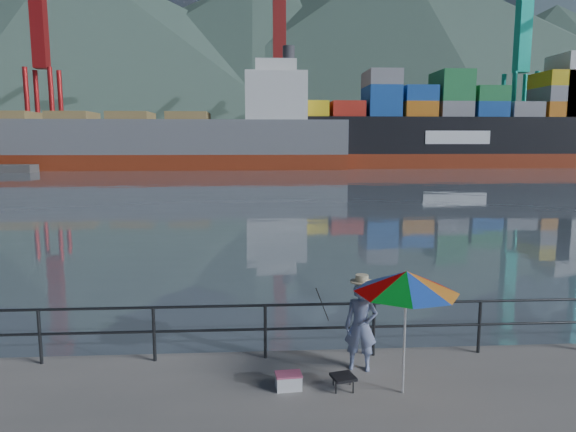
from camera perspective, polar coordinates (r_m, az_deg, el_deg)
The scene contains 13 objects.
harbor_water at distance 137.30m, azimuth -3.91°, elevation 6.66°, with size 500.00×280.00×0.00m, color slate.
far_dock at distance 100.73m, azimuth 1.69°, elevation 6.08°, with size 200.00×40.00×0.40m, color #514F4C.
guardrail at distance 9.61m, azimuth -8.66°, elevation -12.62°, with size 22.00×0.06×1.03m.
mountains at distance 220.59m, azimuth 6.69°, elevation 16.51°, with size 600.00×332.80×80.00m.
port_cranes at distance 96.84m, azimuth 15.18°, elevation 15.20°, with size 116.00×28.00×38.40m.
container_stacks at distance 106.74m, azimuth 15.37°, elevation 7.33°, with size 58.00×5.40×7.80m.
fisherman at distance 9.14m, azimuth 8.10°, elevation -12.04°, with size 0.56×0.37×1.55m, color navy.
beach_umbrella at distance 8.12m, azimuth 13.01°, elevation -7.15°, with size 1.86×1.86×1.97m.
folding_stool at distance 8.67m, azimuth 6.15°, elevation -17.86°, with size 0.42×0.42×0.23m.
cooler_bag at distance 8.64m, azimuth 0.06°, elevation -17.96°, with size 0.40×0.27×0.23m, color white.
fishing_rod at distance 10.04m, azimuth 3.83°, elevation -14.80°, with size 0.02×0.02×1.98m, color black.
bulk_carrier at distance 80.35m, azimuth -13.30°, elevation 8.18°, with size 57.61×9.97×14.50m.
container_ship at distance 87.65m, azimuth 18.26°, elevation 9.18°, with size 55.04×9.17×18.10m.
Camera 1 is at (0.86, -7.24, 3.94)m, focal length 32.00 mm.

